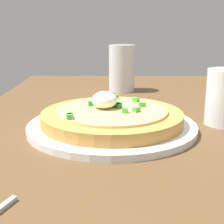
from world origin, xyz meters
The scene contains 4 objects.
dining_table centered at (0.00, 0.00, 1.69)cm, with size 125.98×66.24×3.37cm, color brown.
plate centered at (-4.38, -5.25, 3.93)cm, with size 28.87×28.87×1.11cm, color white.
pizza centered at (-4.43, -5.30, 5.76)cm, with size 24.17×24.17×5.36cm.
cup_far centered at (-37.89, -2.95, 8.79)cm, with size 6.85×6.85×12.11cm.
Camera 1 is at (50.88, -4.76, 21.47)cm, focal length 54.00 mm.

